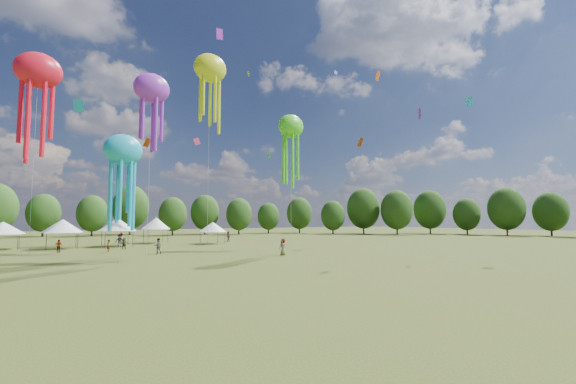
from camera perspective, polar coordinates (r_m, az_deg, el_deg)
ground at (r=16.29m, az=33.34°, el=-17.98°), size 300.00×300.00×0.00m
spectator_near at (r=45.44m, az=-19.88°, el=-8.07°), size 1.00×0.84×1.85m
spectators_far at (r=56.98m, az=-19.73°, el=-7.31°), size 27.65×32.54×1.89m
festival_tents at (r=61.65m, az=-26.24°, el=-4.80°), size 33.14×11.86×4.43m
show_kites at (r=50.01m, az=-20.26°, el=13.22°), size 31.43×17.77×29.12m
small_kites at (r=53.59m, az=-17.41°, el=24.70°), size 71.87×64.99×40.02m
treeline at (r=69.63m, az=-25.23°, el=-1.92°), size 201.57×95.24×13.43m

